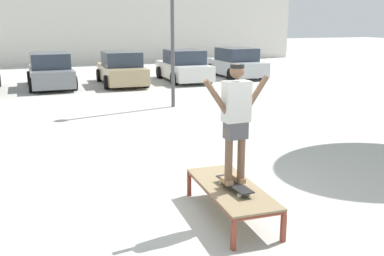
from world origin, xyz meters
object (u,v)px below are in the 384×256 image
Objects in this scene: car_tan at (121,69)px; skateboard at (234,184)px; skate_box at (231,190)px; car_silver at (235,64)px; car_white at (184,67)px; car_grey at (50,71)px; skater at (236,116)px.

skateboard is at bearing -97.06° from car_tan.
skate_box is 16.87m from car_silver.
car_silver is (3.07, 0.46, 0.00)m from car_white.
car_grey is at bearing 177.70° from car_white.
skate_box is 0.45× the size of car_white.
skateboard is 16.97m from car_silver.
skater is at bearing 90.88° from skateboard.
skateboard is at bearing -117.86° from car_silver.
car_silver is (9.21, 0.22, 0.00)m from car_grey.
car_white is at bearing 1.61° from car_tan.
skate_box is at bearing -84.98° from car_grey.
skateboard is 14.57m from car_tan.
skate_box is 0.46× the size of car_silver.
skate_box is at bearing -97.08° from car_tan.
car_grey is (-1.28, 14.79, -0.84)m from skater.
skate_box is 15.22m from car_white.
skater is (-0.01, -0.11, 1.12)m from skate_box.
car_tan is 3.07m from car_white.
car_grey reaches higher than skate_box.
skateboard is at bearing -94.36° from skate_box.
car_grey is 6.14m from car_white.
skateboard is 0.19× the size of car_grey.
car_white is at bearing -2.30° from car_grey.
car_silver is at bearing 1.34° from car_grey.
car_white is at bearing -171.44° from car_silver.
car_grey is (-1.28, 14.79, 0.15)m from skateboard.
car_white reaches higher than skateboard.
car_tan is (1.78, 14.34, 0.28)m from skate_box.
car_grey is (-1.29, 14.67, 0.28)m from skate_box.
car_grey is at bearing 94.94° from skater.
car_grey is 9.21m from car_silver.
skater reaches higher than skateboard.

